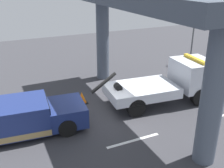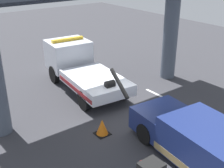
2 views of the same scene
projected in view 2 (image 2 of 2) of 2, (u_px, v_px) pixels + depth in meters
The scene contains 6 objects.
ground_plane at pixel (123, 114), 13.74m from camera, with size 60.00×40.00×0.10m, color #38383D.
lane_stripe_mid at pixel (164, 98), 15.24m from camera, with size 2.60×0.16×0.01m, color silver.
lane_stripe_east at pixel (99, 66), 19.62m from camera, with size 2.60×0.16×0.01m, color silver.
tow_truck_white at pixel (79, 66), 16.20m from camera, with size 7.34×2.94×2.46m.
towed_van_green at pixel (200, 142), 10.27m from camera, with size 5.38×2.65×1.58m.
traffic_cone_orange at pixel (102, 127), 12.00m from camera, with size 0.58×0.58×0.69m.
Camera 2 is at (-9.24, 7.66, 6.81)m, focal length 46.59 mm.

